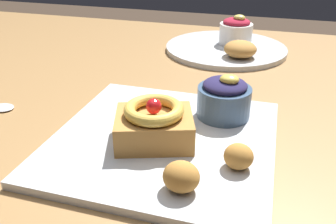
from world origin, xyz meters
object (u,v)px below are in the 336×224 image
front_plate (164,139)px  berry_ramekin (224,98)px  fritter_middle (181,177)px  cake_slice (154,124)px  back_ramekin (236,31)px  fritter_front (239,156)px  back_pastry (240,49)px  back_plate (226,48)px

front_plate → berry_ramekin: (0.07, 0.08, 0.04)m
front_plate → fritter_middle: 0.12m
cake_slice → fritter_middle: (0.06, -0.09, -0.01)m
cake_slice → back_ramekin: 0.49m
berry_ramekin → cake_slice: bearing=-128.3°
fritter_front → front_plate: bearing=157.5°
front_plate → back_pastry: back_pastry is taller
berry_ramekin → back_pastry: berry_ramekin is taller
cake_slice → back_plate: bearing=86.2°
back_ramekin → back_pastry: (0.02, -0.10, -0.01)m
front_plate → fritter_front: fritter_front is taller
front_plate → cake_slice: cake_slice is taller
berry_ramekin → back_plate: (-0.05, 0.37, -0.04)m
front_plate → back_ramekin: (0.04, 0.48, 0.04)m
cake_slice → fritter_middle: cake_slice is taller
cake_slice → back_ramekin: size_ratio=1.54×
cake_slice → berry_ramekin: (0.08, 0.10, 0.00)m
front_plate → back_ramekin: bearing=85.1°
back_pastry → berry_ramekin: bearing=-88.7°
fritter_middle → back_pastry: size_ratio=0.57×
back_plate → back_ramekin: size_ratio=3.65×
back_plate → back_pastry: (0.04, -0.07, 0.02)m
front_plate → cake_slice: 0.04m
fritter_front → cake_slice: bearing=166.1°
fritter_front → back_pastry: 0.42m
front_plate → fritter_front: (0.11, -0.04, 0.02)m
berry_ramekin → fritter_middle: berry_ramekin is taller
berry_ramekin → back_ramekin: bearing=94.3°
fritter_middle → back_plate: size_ratio=0.14×
fritter_front → back_ramekin: back_ramekin is taller
back_plate → back_pastry: size_ratio=4.04×
fritter_front → back_plate: fritter_front is taller
fritter_middle → back_ramekin: 0.58m
back_ramekin → back_pastry: back_ramekin is taller
berry_ramekin → back_ramekin: 0.39m
berry_ramekin → fritter_front: 0.14m
fritter_middle → back_plate: 0.56m
front_plate → berry_ramekin: 0.12m
fritter_middle → berry_ramekin: bearing=84.5°
front_plate → berry_ramekin: berry_ramekin is taller
fritter_middle → back_ramekin: bearing=91.1°
berry_ramekin → front_plate: bearing=-129.8°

